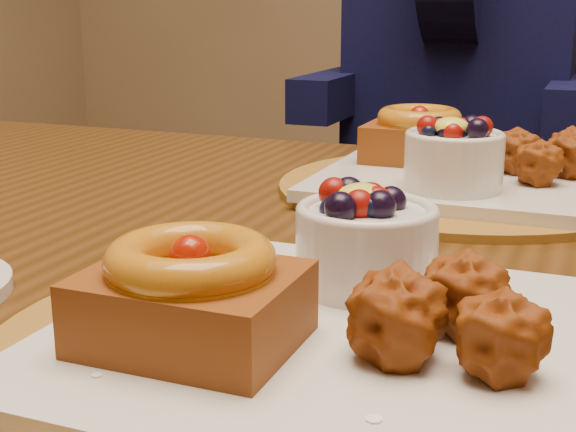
{
  "coord_description": "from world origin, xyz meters",
  "views": [
    {
      "loc": [
        0.17,
        -0.73,
        0.95
      ],
      "look_at": [
        -0.01,
        -0.29,
        0.82
      ],
      "focal_mm": 50.0,
      "sensor_mm": 36.0,
      "label": 1
    }
  ],
  "objects_px": {
    "chair_far": "(548,236)",
    "place_setting_near": "(317,316)",
    "dining_table": "(407,339)",
    "place_setting_far": "(458,167)",
    "diner": "(462,26)"
  },
  "relations": [
    {
      "from": "place_setting_near",
      "to": "chair_far",
      "type": "relative_size",
      "value": 0.43
    },
    {
      "from": "place_setting_far",
      "to": "chair_far",
      "type": "height_order",
      "value": "chair_far"
    },
    {
      "from": "place_setting_far",
      "to": "chair_far",
      "type": "distance_m",
      "value": 0.88
    },
    {
      "from": "place_setting_far",
      "to": "diner",
      "type": "height_order",
      "value": "diner"
    },
    {
      "from": "chair_far",
      "to": "diner",
      "type": "height_order",
      "value": "diner"
    },
    {
      "from": "dining_table",
      "to": "diner",
      "type": "distance_m",
      "value": 1.01
    },
    {
      "from": "chair_far",
      "to": "dining_table",
      "type": "bearing_deg",
      "value": -98.58
    },
    {
      "from": "chair_far",
      "to": "place_setting_near",
      "type": "bearing_deg",
      "value": -98.26
    },
    {
      "from": "place_setting_near",
      "to": "diner",
      "type": "distance_m",
      "value": 1.21
    },
    {
      "from": "dining_table",
      "to": "place_setting_near",
      "type": "height_order",
      "value": "place_setting_near"
    },
    {
      "from": "place_setting_near",
      "to": "dining_table",
      "type": "bearing_deg",
      "value": 89.29
    },
    {
      "from": "place_setting_near",
      "to": "diner",
      "type": "relative_size",
      "value": 0.45
    },
    {
      "from": "chair_far",
      "to": "diner",
      "type": "bearing_deg",
      "value": -167.65
    },
    {
      "from": "place_setting_near",
      "to": "place_setting_far",
      "type": "bearing_deg",
      "value": 90.06
    },
    {
      "from": "dining_table",
      "to": "diner",
      "type": "bearing_deg",
      "value": 98.16
    }
  ]
}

